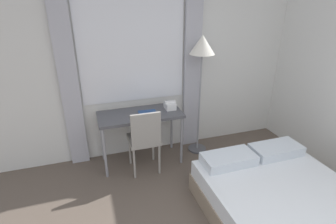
{
  "coord_description": "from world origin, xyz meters",
  "views": [
    {
      "loc": [
        -1.03,
        -0.78,
        2.21
      ],
      "look_at": [
        -0.11,
        2.04,
        0.92
      ],
      "focal_mm": 28.0,
      "sensor_mm": 36.0,
      "label": 1
    }
  ],
  "objects": [
    {
      "name": "desk",
      "position": [
        -0.39,
        2.44,
        0.69
      ],
      "size": [
        1.14,
        0.52,
        0.77
      ],
      "color": "#4C4C51",
      "rests_on": "ground_plane"
    },
    {
      "name": "bed",
      "position": [
        0.78,
        0.68,
        0.22
      ],
      "size": [
        1.48,
        2.02,
        0.54
      ],
      "color": "gray",
      "rests_on": "ground_plane"
    },
    {
      "name": "desk_chair",
      "position": [
        -0.39,
        2.18,
        0.53
      ],
      "size": [
        0.4,
        0.4,
        0.92
      ],
      "rotation": [
        0.0,
        0.0,
        -0.01
      ],
      "color": "gray",
      "rests_on": "ground_plane"
    },
    {
      "name": "book",
      "position": [
        -0.29,
        2.4,
        0.78
      ],
      "size": [
        0.25,
        0.18,
        0.02
      ],
      "rotation": [
        0.0,
        0.0,
        -0.08
      ],
      "color": "navy",
      "rests_on": "desk"
    },
    {
      "name": "standing_lamp",
      "position": [
        0.51,
        2.47,
        1.51
      ],
      "size": [
        0.35,
        0.35,
        1.77
      ],
      "color": "#4C4C51",
      "rests_on": "ground_plane"
    },
    {
      "name": "wall_back_with_window",
      "position": [
        -0.05,
        2.78,
        1.35
      ],
      "size": [
        5.06,
        0.13,
        2.7
      ],
      "color": "silver",
      "rests_on": "ground_plane"
    },
    {
      "name": "telephone",
      "position": [
        0.05,
        2.47,
        0.82
      ],
      "size": [
        0.16,
        0.18,
        0.12
      ],
      "color": "white",
      "rests_on": "desk"
    }
  ]
}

